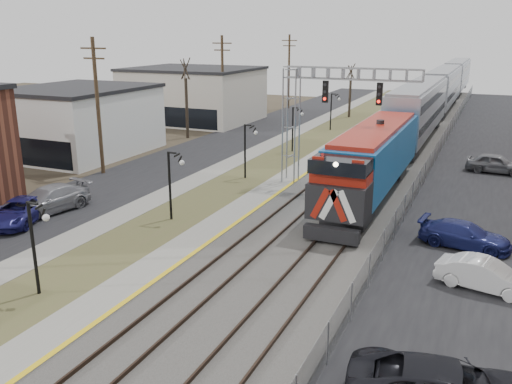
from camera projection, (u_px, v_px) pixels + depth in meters
The scene contains 20 objects.
street_west at pixel (202, 151), 48.74m from camera, with size 7.00×120.00×0.04m, color black.
sidewalk at pixel (248, 155), 46.99m from camera, with size 2.00×120.00×0.08m, color gray.
grass_median at pixel (280, 158), 45.83m from camera, with size 4.00×120.00×0.06m, color #4E512B.
platform at pixel (314, 161), 44.64m from camera, with size 2.00×120.00×0.24m, color gray.
ballast_bed at pixel (374, 167), 42.71m from camera, with size 8.00×120.00×0.20m, color #595651.
platform_edge at pixel (324, 160), 44.26m from camera, with size 0.24×120.00×0.01m, color gold.
track_near at pixel (350, 162), 43.43m from camera, with size 1.58×120.00×0.15m.
track_far at pixel (394, 166), 42.08m from camera, with size 1.58×120.00×0.15m.
train at pixel (436, 96), 65.12m from camera, with size 3.00×85.85×5.33m.
signal_gantry at pixel (316, 106), 36.08m from camera, with size 9.00×1.07×8.15m.
lampposts at pixel (173, 185), 30.61m from camera, with size 0.14×62.14×4.00m.
utility_poles at pixel (98, 107), 39.71m from camera, with size 0.28×80.28×10.00m.
fence at pixel (430, 163), 40.88m from camera, with size 0.04×120.00×1.60m, color gray.
buildings_west at pixel (26, 130), 42.10m from camera, with size 14.00×67.00×7.00m.
bare_trees at pixel (211, 115), 51.86m from camera, with size 12.30×42.30×5.95m.
car_lot_b at pixel (485, 276), 22.35m from camera, with size 1.36×3.91×1.29m, color silver.
car_lot_d at pixel (465, 236), 26.79m from camera, with size 1.79×4.39×1.27m, color navy.
car_lot_e at pixel (496, 164), 40.98m from camera, with size 1.71×4.25×1.45m, color slate.
car_street_a at pixel (19, 212), 30.21m from camera, with size 2.20×4.77×1.32m, color navy.
car_street_b at pixel (48, 200), 31.95m from camera, with size 2.14×5.26×1.53m, color gray.
Camera 1 is at (12.23, -6.75, 10.32)m, focal length 38.00 mm.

